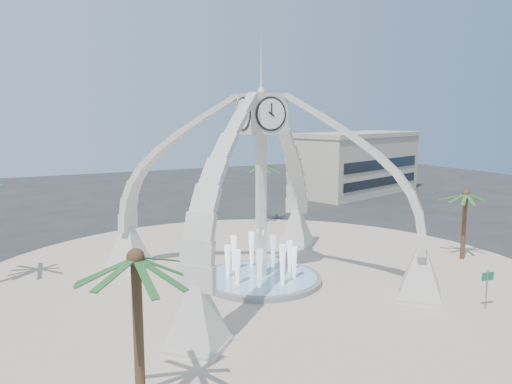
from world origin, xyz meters
name	(u,v)px	position (x,y,z in m)	size (l,w,h in m)	color
ground	(261,282)	(0.00, 0.00, 0.00)	(140.00, 140.00, 0.00)	#282828
plaza	(261,282)	(0.00, 0.00, 0.03)	(40.00, 40.00, 0.06)	#C7AD94
clock_tower	(261,186)	(0.00, 0.00, 6.49)	(17.94, 17.94, 16.30)	beige
fountain	(261,278)	(0.00, 0.00, 0.29)	(8.00, 8.00, 3.62)	gray
building_ne	(357,163)	(30.00, 28.00, 4.31)	(21.87, 14.17, 8.60)	#B8AC8F
palm_east	(466,194)	(16.24, -2.30, 5.07)	(4.24, 4.24, 5.82)	brown
palm_north	(262,165)	(8.43, 15.91, 6.03)	(4.57, 4.57, 6.85)	brown
palm_south	(136,260)	(-10.84, -11.28, 5.97)	(4.86, 4.86, 6.82)	brown
street_sign	(487,281)	(9.15, -10.05, 1.71)	(0.87, 0.19, 2.39)	slate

